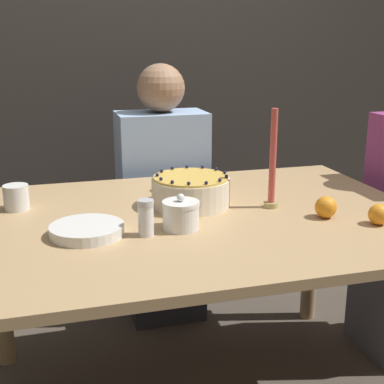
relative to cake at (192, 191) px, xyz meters
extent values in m
cube|color=#38332D|center=(0.00, 1.29, 0.52)|extent=(8.00, 0.05, 2.60)
cube|color=tan|center=(0.00, -0.11, -0.07)|extent=(1.49, 1.08, 0.03)
cylinder|color=tan|center=(0.68, 0.37, -0.43)|extent=(0.07, 0.07, 0.70)
cylinder|color=#EFE5CC|center=(0.00, 0.00, 0.00)|extent=(0.27, 0.27, 0.10)
cylinder|color=gold|center=(0.00, 0.00, 0.05)|extent=(0.26, 0.26, 0.01)
sphere|color=#191E3D|center=(0.12, 0.00, 0.06)|extent=(0.01, 0.01, 0.01)
sphere|color=#191E3D|center=(0.11, 0.06, 0.06)|extent=(0.01, 0.01, 0.01)
sphere|color=#191E3D|center=(0.07, 0.10, 0.06)|extent=(0.01, 0.01, 0.01)
sphere|color=#191E3D|center=(0.01, 0.12, 0.06)|extent=(0.01, 0.01, 0.01)
sphere|color=#191E3D|center=(-0.04, 0.11, 0.06)|extent=(0.01, 0.01, 0.01)
sphere|color=#191E3D|center=(-0.09, 0.08, 0.06)|extent=(0.01, 0.01, 0.01)
sphere|color=#191E3D|center=(-0.12, 0.03, 0.06)|extent=(0.01, 0.01, 0.01)
sphere|color=#191E3D|center=(-0.12, -0.03, 0.06)|extent=(0.01, 0.01, 0.01)
sphere|color=#191E3D|center=(-0.09, -0.08, 0.06)|extent=(0.01, 0.01, 0.01)
sphere|color=#191E3D|center=(-0.04, -0.11, 0.06)|extent=(0.01, 0.01, 0.01)
sphere|color=#191E3D|center=(0.01, -0.12, 0.06)|extent=(0.01, 0.01, 0.01)
sphere|color=#191E3D|center=(0.07, -0.10, 0.06)|extent=(0.01, 0.01, 0.01)
sphere|color=#191E3D|center=(0.11, -0.06, 0.06)|extent=(0.01, 0.01, 0.01)
cylinder|color=white|center=(-0.10, -0.22, -0.01)|extent=(0.11, 0.11, 0.08)
cylinder|color=white|center=(-0.10, -0.22, 0.03)|extent=(0.11, 0.11, 0.01)
sphere|color=white|center=(-0.10, -0.22, 0.05)|extent=(0.02, 0.02, 0.02)
cylinder|color=white|center=(-0.21, -0.25, -0.01)|extent=(0.05, 0.05, 0.09)
cylinder|color=silver|center=(-0.21, -0.25, 0.05)|extent=(0.05, 0.05, 0.02)
cylinder|color=white|center=(-0.38, -0.20, -0.05)|extent=(0.22, 0.22, 0.01)
cylinder|color=white|center=(-0.38, -0.20, -0.04)|extent=(0.22, 0.22, 0.01)
cylinder|color=white|center=(-0.38, -0.20, -0.03)|extent=(0.22, 0.22, 0.01)
cylinder|color=white|center=(-0.38, -0.20, -0.02)|extent=(0.22, 0.22, 0.01)
cylinder|color=tan|center=(0.26, -0.09, -0.04)|extent=(0.05, 0.05, 0.02)
cylinder|color=#CC4C47|center=(0.26, -0.09, 0.13)|extent=(0.02, 0.02, 0.32)
cylinder|color=white|center=(-0.58, 0.12, -0.01)|extent=(0.08, 0.08, 0.09)
sphere|color=orange|center=(0.50, -0.35, -0.02)|extent=(0.07, 0.07, 0.07)
sphere|color=orange|center=(0.38, -0.24, -0.02)|extent=(0.07, 0.07, 0.07)
sphere|color=orange|center=(-0.04, 0.20, -0.02)|extent=(0.07, 0.07, 0.07)
cube|color=#2D2D38|center=(0.04, 0.63, -0.56)|extent=(0.34, 0.34, 0.45)
cube|color=#99B7E0|center=(0.04, 0.63, -0.07)|extent=(0.40, 0.24, 0.52)
sphere|color=#9E7556|center=(0.04, 0.63, 0.30)|extent=(0.21, 0.21, 0.21)
camera|label=1|loc=(-0.48, -1.71, 0.50)|focal=50.00mm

